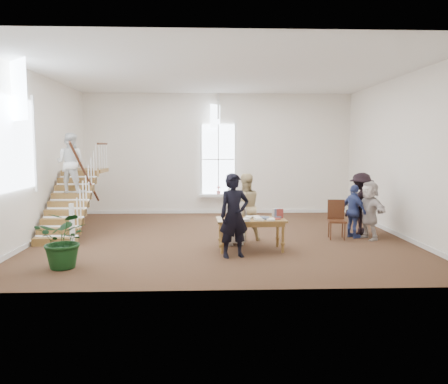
{
  "coord_description": "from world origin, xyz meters",
  "views": [
    {
      "loc": [
        -0.43,
        -12.01,
        2.54
      ],
      "look_at": [
        0.06,
        0.4,
        1.24
      ],
      "focal_mm": 35.0,
      "sensor_mm": 36.0,
      "label": 1
    }
  ],
  "objects_px": {
    "library_table": "(251,222)",
    "elderly_woman": "(235,215)",
    "woman_cluster_c": "(369,210)",
    "floor_plant": "(65,240)",
    "police_officer": "(234,216)",
    "woman_cluster_a": "(354,211)",
    "person_yellow": "(245,207)",
    "side_chair": "(336,217)",
    "woman_cluster_b": "(361,204)"
  },
  "relations": [
    {
      "from": "person_yellow",
      "to": "woman_cluster_a",
      "type": "relative_size",
      "value": 1.22
    },
    {
      "from": "police_officer",
      "to": "woman_cluster_a",
      "type": "height_order",
      "value": "police_officer"
    },
    {
      "from": "library_table",
      "to": "person_yellow",
      "type": "xyz_separation_m",
      "value": [
        -0.06,
        1.11,
        0.21
      ]
    },
    {
      "from": "elderly_woman",
      "to": "woman_cluster_b",
      "type": "distance_m",
      "value": 3.91
    },
    {
      "from": "side_chair",
      "to": "woman_cluster_a",
      "type": "bearing_deg",
      "value": 13.42
    },
    {
      "from": "woman_cluster_b",
      "to": "side_chair",
      "type": "bearing_deg",
      "value": 0.11
    },
    {
      "from": "police_officer",
      "to": "elderly_woman",
      "type": "xyz_separation_m",
      "value": [
        0.1,
        1.25,
        -0.19
      ]
    },
    {
      "from": "person_yellow",
      "to": "woman_cluster_c",
      "type": "bearing_deg",
      "value": 167.33
    },
    {
      "from": "elderly_woman",
      "to": "woman_cluster_a",
      "type": "relative_size",
      "value": 1.05
    },
    {
      "from": "woman_cluster_a",
      "to": "woman_cluster_b",
      "type": "xyz_separation_m",
      "value": [
        0.35,
        0.45,
        0.15
      ]
    },
    {
      "from": "woman_cluster_c",
      "to": "woman_cluster_a",
      "type": "bearing_deg",
      "value": -138.71
    },
    {
      "from": "floor_plant",
      "to": "library_table",
      "type": "bearing_deg",
      "value": 19.28
    },
    {
      "from": "library_table",
      "to": "person_yellow",
      "type": "distance_m",
      "value": 1.13
    },
    {
      "from": "library_table",
      "to": "elderly_woman",
      "type": "height_order",
      "value": "elderly_woman"
    },
    {
      "from": "library_table",
      "to": "side_chair",
      "type": "relative_size",
      "value": 1.59
    },
    {
      "from": "library_table",
      "to": "woman_cluster_c",
      "type": "bearing_deg",
      "value": 16.9
    },
    {
      "from": "person_yellow",
      "to": "woman_cluster_b",
      "type": "relative_size",
      "value": 1.02
    },
    {
      "from": "person_yellow",
      "to": "floor_plant",
      "type": "relative_size",
      "value": 1.5
    },
    {
      "from": "police_officer",
      "to": "side_chair",
      "type": "distance_m",
      "value": 3.57
    },
    {
      "from": "person_yellow",
      "to": "side_chair",
      "type": "distance_m",
      "value": 2.59
    },
    {
      "from": "woman_cluster_a",
      "to": "floor_plant",
      "type": "height_order",
      "value": "woman_cluster_a"
    },
    {
      "from": "police_officer",
      "to": "woman_cluster_c",
      "type": "bearing_deg",
      "value": 8.51
    },
    {
      "from": "woman_cluster_c",
      "to": "woman_cluster_b",
      "type": "bearing_deg",
      "value": 160.84
    },
    {
      "from": "elderly_woman",
      "to": "side_chair",
      "type": "bearing_deg",
      "value": 177.69
    },
    {
      "from": "woman_cluster_b",
      "to": "woman_cluster_c",
      "type": "distance_m",
      "value": 0.66
    },
    {
      "from": "woman_cluster_b",
      "to": "floor_plant",
      "type": "distance_m",
      "value": 8.08
    },
    {
      "from": "police_officer",
      "to": "woman_cluster_c",
      "type": "distance_m",
      "value": 4.22
    },
    {
      "from": "elderly_woman",
      "to": "person_yellow",
      "type": "bearing_deg",
      "value": -137.2
    },
    {
      "from": "library_table",
      "to": "woman_cluster_c",
      "type": "height_order",
      "value": "woman_cluster_c"
    },
    {
      "from": "woman_cluster_c",
      "to": "floor_plant",
      "type": "height_order",
      "value": "woman_cluster_c"
    },
    {
      "from": "library_table",
      "to": "floor_plant",
      "type": "bearing_deg",
      "value": -163.0
    },
    {
      "from": "person_yellow",
      "to": "woman_cluster_c",
      "type": "xyz_separation_m",
      "value": [
        3.41,
        0.06,
        -0.11
      ]
    },
    {
      "from": "person_yellow",
      "to": "library_table",
      "type": "bearing_deg",
      "value": 79.32
    },
    {
      "from": "library_table",
      "to": "elderly_woman",
      "type": "xyz_separation_m",
      "value": [
        -0.36,
        0.61,
        0.08
      ]
    },
    {
      "from": "library_table",
      "to": "police_officer",
      "type": "xyz_separation_m",
      "value": [
        -0.46,
        -0.64,
        0.27
      ]
    },
    {
      "from": "woman_cluster_b",
      "to": "woman_cluster_a",
      "type": "bearing_deg",
      "value": 21.56
    },
    {
      "from": "police_officer",
      "to": "side_chair",
      "type": "xyz_separation_m",
      "value": [
        2.96,
        1.96,
        -0.37
      ]
    },
    {
      "from": "floor_plant",
      "to": "police_officer",
      "type": "bearing_deg",
      "value": 12.13
    },
    {
      "from": "elderly_woman",
      "to": "woman_cluster_c",
      "type": "distance_m",
      "value": 3.76
    },
    {
      "from": "library_table",
      "to": "woman_cluster_b",
      "type": "height_order",
      "value": "woman_cluster_b"
    },
    {
      "from": "woman_cluster_b",
      "to": "floor_plant",
      "type": "relative_size",
      "value": 1.48
    },
    {
      "from": "woman_cluster_b",
      "to": "floor_plant",
      "type": "bearing_deg",
      "value": -6.75
    },
    {
      "from": "woman_cluster_b",
      "to": "library_table",
      "type": "bearing_deg",
      "value": -1.9
    },
    {
      "from": "woman_cluster_b",
      "to": "woman_cluster_c",
      "type": "xyz_separation_m",
      "value": [
        0.0,
        -0.65,
        -0.09
      ]
    },
    {
      "from": "person_yellow",
      "to": "elderly_woman",
      "type": "bearing_deg",
      "value": 45.34
    },
    {
      "from": "woman_cluster_c",
      "to": "elderly_woman",
      "type": "bearing_deg",
      "value": -100.57
    },
    {
      "from": "police_officer",
      "to": "person_yellow",
      "type": "height_order",
      "value": "police_officer"
    },
    {
      "from": "elderly_woman",
      "to": "side_chair",
      "type": "distance_m",
      "value": 2.95
    },
    {
      "from": "elderly_woman",
      "to": "side_chair",
      "type": "xyz_separation_m",
      "value": [
        2.86,
        0.71,
        -0.18
      ]
    },
    {
      "from": "woman_cluster_a",
      "to": "floor_plant",
      "type": "bearing_deg",
      "value": 87.07
    }
  ]
}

